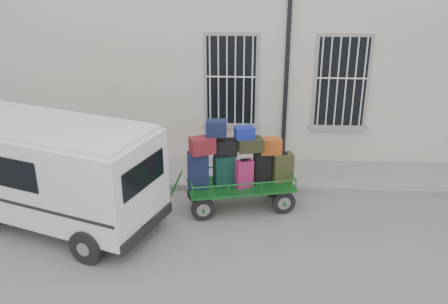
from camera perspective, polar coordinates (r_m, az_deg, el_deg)
ground at (r=10.52m, az=2.31°, el=-8.01°), size 80.00×80.00×0.00m
building at (r=14.74m, az=2.83°, el=13.38°), size 24.00×5.15×6.00m
sidewalk at (r=12.43m, az=2.47°, el=-2.55°), size 24.00×1.70×0.15m
luggage_cart at (r=10.59m, az=1.64°, el=-1.71°), size 2.71×1.49×2.05m
van at (r=10.46m, az=-19.03°, el=-1.79°), size 4.66×3.19×2.18m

